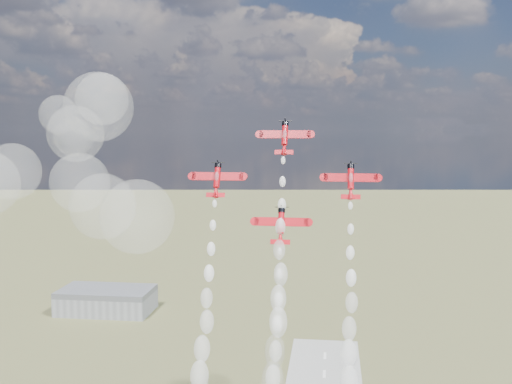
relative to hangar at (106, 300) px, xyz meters
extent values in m
cube|color=gray|center=(0.00, 0.00, -1.50)|extent=(50.00, 28.00, 10.00)
cube|color=#595B60|center=(0.00, 0.00, 5.00)|extent=(50.00, 28.00, 3.00)
cylinder|color=#B90912|center=(111.39, -171.37, 91.86)|extent=(1.34, 3.33, 5.08)
cylinder|color=black|center=(111.39, -170.23, 94.28)|extent=(1.53, 1.80, 1.52)
cube|color=#B90912|center=(111.39, -170.95, 91.97)|extent=(11.69, 1.00, 1.82)
cube|color=white|center=(108.23, -170.84, 91.92)|extent=(4.60, 0.25, 0.49)
cube|color=white|center=(114.55, -170.84, 91.92)|extent=(4.60, 0.25, 0.49)
cube|color=#B90912|center=(111.39, -173.34, 88.01)|extent=(4.22, 0.55, 1.00)
cube|color=#B90912|center=(111.39, -174.07, 88.14)|extent=(0.13, 2.00, 1.82)
ellipsoid|color=silver|center=(111.39, -171.89, 91.99)|extent=(1.05, 1.86, 2.55)
cone|color=#B90912|center=(111.39, -172.92, 88.67)|extent=(1.34, 2.27, 2.83)
cylinder|color=#B90912|center=(96.57, -175.78, 82.46)|extent=(1.34, 3.33, 5.08)
cylinder|color=black|center=(96.57, -174.64, 84.89)|extent=(1.53, 1.80, 1.52)
cube|color=#B90912|center=(96.57, -175.35, 82.58)|extent=(11.69, 1.00, 1.82)
cube|color=white|center=(93.41, -175.25, 82.53)|extent=(4.60, 0.25, 0.49)
cube|color=white|center=(99.73, -175.25, 82.53)|extent=(4.60, 0.25, 0.49)
cube|color=#B90912|center=(96.57, -177.74, 78.62)|extent=(4.22, 0.55, 1.00)
cube|color=#B90912|center=(96.57, -178.47, 78.75)|extent=(0.13, 2.00, 1.82)
ellipsoid|color=silver|center=(96.57, -176.30, 82.60)|extent=(1.05, 1.86, 2.55)
cone|color=#B90912|center=(96.57, -177.33, 79.27)|extent=(1.34, 2.27, 2.83)
cylinder|color=#B90912|center=(126.21, -175.78, 82.46)|extent=(1.34, 3.33, 5.08)
cylinder|color=black|center=(126.21, -174.64, 84.89)|extent=(1.53, 1.80, 1.52)
cube|color=#B90912|center=(126.21, -175.35, 82.58)|extent=(11.69, 1.00, 1.82)
cube|color=white|center=(123.05, -175.25, 82.53)|extent=(4.60, 0.25, 0.49)
cube|color=white|center=(129.37, -175.25, 82.53)|extent=(4.60, 0.25, 0.49)
cube|color=#B90912|center=(126.21, -177.74, 78.62)|extent=(4.22, 0.55, 1.00)
cube|color=#B90912|center=(126.21, -178.47, 78.75)|extent=(0.13, 2.00, 1.82)
ellipsoid|color=silver|center=(126.21, -176.30, 82.60)|extent=(1.05, 1.86, 2.55)
cone|color=#B90912|center=(126.21, -177.33, 79.27)|extent=(1.34, 2.27, 2.83)
cylinder|color=#B90912|center=(111.39, -180.19, 73.07)|extent=(1.34, 3.33, 5.08)
cylinder|color=black|center=(111.39, -179.05, 75.50)|extent=(1.53, 1.80, 1.52)
cube|color=#B90912|center=(111.39, -179.76, 73.19)|extent=(11.69, 1.00, 1.82)
cube|color=white|center=(108.23, -179.66, 73.14)|extent=(4.60, 0.25, 0.49)
cube|color=white|center=(114.55, -179.66, 73.14)|extent=(4.60, 0.25, 0.49)
cube|color=#B90912|center=(111.39, -182.15, 69.23)|extent=(4.22, 0.55, 1.00)
cube|color=#B90912|center=(111.39, -182.88, 69.36)|extent=(0.13, 2.00, 1.82)
ellipsoid|color=silver|center=(111.39, -180.70, 73.21)|extent=(1.05, 1.86, 2.55)
cone|color=#B90912|center=(111.39, -181.73, 69.88)|extent=(1.34, 2.27, 2.83)
sphere|color=white|center=(111.28, -174.13, 86.22)|extent=(1.02, 1.02, 1.01)
sphere|color=white|center=(111.32, -176.11, 81.61)|extent=(1.40, 1.40, 1.40)
sphere|color=white|center=(111.41, -178.43, 76.68)|extent=(1.78, 1.78, 1.78)
sphere|color=white|center=(111.29, -180.65, 72.26)|extent=(2.16, 2.16, 2.16)
sphere|color=white|center=(111.26, -183.00, 67.72)|extent=(2.55, 2.55, 2.55)
sphere|color=white|center=(111.75, -184.62, 62.79)|extent=(2.93, 2.93, 2.93)
sphere|color=white|center=(111.46, -186.85, 58.25)|extent=(3.32, 3.32, 3.31)
sphere|color=white|center=(111.67, -189.10, 53.95)|extent=(3.70, 3.70, 3.70)
sphere|color=white|center=(111.19, -191.46, 48.64)|extent=(4.08, 4.08, 4.08)
sphere|color=white|center=(111.08, -194.23, 43.72)|extent=(4.46, 4.46, 4.47)
sphere|color=white|center=(96.51, -178.47, 76.78)|extent=(1.02, 1.01, 1.01)
sphere|color=white|center=(96.53, -180.69, 72.31)|extent=(1.40, 1.40, 1.40)
sphere|color=white|center=(96.55, -182.91, 67.49)|extent=(1.78, 1.78, 1.78)
sphere|color=white|center=(96.54, -185.25, 62.73)|extent=(2.16, 2.16, 2.16)
sphere|color=white|center=(96.43, -187.44, 57.95)|extent=(2.55, 2.55, 2.55)
sphere|color=white|center=(96.88, -189.38, 53.51)|extent=(2.93, 2.93, 2.93)
sphere|color=white|center=(96.27, -191.54, 48.49)|extent=(3.31, 3.32, 3.31)
sphere|color=white|center=(96.18, -193.68, 43.67)|extent=(3.70, 3.70, 3.70)
sphere|color=white|center=(126.16, -178.39, 76.78)|extent=(1.02, 1.01, 1.01)
sphere|color=white|center=(126.23, -180.50, 72.03)|extent=(1.40, 1.40, 1.40)
sphere|color=white|center=(126.14, -182.88, 67.44)|extent=(1.78, 1.78, 1.78)
sphere|color=white|center=(126.34, -184.78, 62.55)|extent=(2.16, 2.16, 2.16)
sphere|color=white|center=(126.47, -187.22, 58.05)|extent=(2.55, 2.55, 2.55)
sphere|color=white|center=(125.97, -189.36, 53.28)|extent=(2.93, 2.93, 2.93)
sphere|color=white|center=(125.89, -191.69, 49.02)|extent=(3.31, 3.32, 3.31)
sphere|color=white|center=(125.99, -193.52, 44.05)|extent=(3.70, 3.70, 3.70)
sphere|color=white|center=(111.34, -182.89, 67.35)|extent=(1.02, 1.01, 1.01)
sphere|color=white|center=(111.44, -184.99, 62.92)|extent=(1.40, 1.40, 1.40)
sphere|color=white|center=(111.56, -187.34, 58.22)|extent=(1.78, 1.78, 1.78)
sphere|color=white|center=(111.44, -189.53, 53.64)|extent=(2.16, 2.16, 2.17)
sphere|color=white|center=(111.41, -191.73, 48.82)|extent=(2.55, 2.55, 2.55)
sphere|color=white|center=(111.09, -194.09, 44.34)|extent=(2.93, 2.93, 2.93)
sphere|color=white|center=(50.48, -146.40, 91.93)|extent=(15.84, 15.84, 15.84)
sphere|color=white|center=(40.48, -162.75, 82.35)|extent=(14.52, 14.52, 14.52)
sphere|color=white|center=(57.58, -144.06, 101.63)|extent=(14.74, 14.74, 14.74)
sphere|color=white|center=(45.37, -145.86, 97.29)|extent=(10.84, 10.84, 10.84)
sphere|color=white|center=(57.92, -147.55, 99.32)|extent=(19.10, 19.10, 19.10)
sphere|color=white|center=(57.82, -146.29, 71.44)|extent=(18.75, 18.75, 18.75)
sphere|color=white|center=(71.67, -157.56, 70.41)|extent=(19.63, 19.63, 19.63)
sphere|color=white|center=(49.08, -144.68, 90.95)|extent=(11.01, 11.01, 11.01)
sphere|color=white|center=(55.58, -156.16, 79.04)|extent=(15.82, 15.82, 15.82)
camera|label=1|loc=(122.23, -307.26, 92.92)|focal=42.00mm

